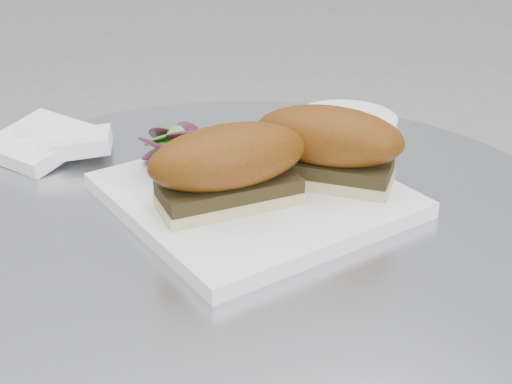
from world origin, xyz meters
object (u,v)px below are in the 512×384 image
(plate, at_px, (254,195))
(sandwich_left, at_px, (229,165))
(sandwich_right, at_px, (328,144))
(saucer, at_px, (346,121))

(plate, distance_m, sandwich_left, 0.07)
(plate, relative_size, sandwich_right, 1.66)
(plate, height_order, sandwich_right, sandwich_right)
(plate, bearing_deg, saucer, 35.24)
(plate, distance_m, sandwich_right, 0.09)
(plate, relative_size, saucer, 1.97)
(sandwich_left, relative_size, saucer, 1.21)
(sandwich_left, height_order, sandwich_right, same)
(sandwich_left, bearing_deg, sandwich_right, 3.08)
(plate, bearing_deg, sandwich_right, -17.28)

